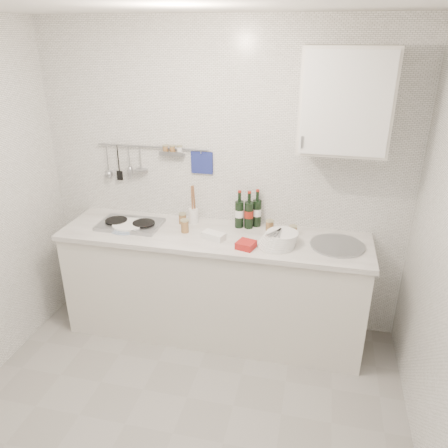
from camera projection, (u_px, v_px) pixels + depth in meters
name	position (u px, v px, depth m)	size (l,w,h in m)	color
floor	(173.00, 433.00, 2.81)	(3.00, 3.00, 0.00)	gray
back_wall	(222.00, 182.00, 3.56)	(3.00, 0.02, 2.50)	silver
counter	(214.00, 287.00, 3.62)	(2.44, 0.64, 0.96)	silver
wall_rail	(150.00, 158.00, 3.58)	(0.98, 0.09, 0.34)	#93969B
wall_cabinet	(345.00, 101.00, 2.94)	(0.60, 0.38, 0.70)	silver
plate_stack_hob	(127.00, 226.00, 3.52)	(0.28, 0.27, 0.04)	#4F7CB5
plate_stack_sink	(279.00, 239.00, 3.23)	(0.30, 0.29, 0.11)	white
wine_bottles	(248.00, 209.00, 3.50)	(0.21, 0.13, 0.31)	black
butter_dish	(214.00, 236.00, 3.34)	(0.18, 0.09, 0.05)	white
strawberry_punnet	(246.00, 245.00, 3.20)	(0.12, 0.12, 0.05)	red
utensil_crock	(193.00, 214.00, 3.60)	(0.08, 0.08, 0.33)	white
jar_a	(183.00, 218.00, 3.60)	(0.07, 0.07, 0.09)	brown
jar_b	(270.00, 225.00, 3.47)	(0.07, 0.07, 0.09)	brown
jar_c	(293.00, 230.00, 3.39)	(0.06, 0.06, 0.08)	brown
jar_d	(185.00, 226.00, 3.44)	(0.07, 0.07, 0.11)	brown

